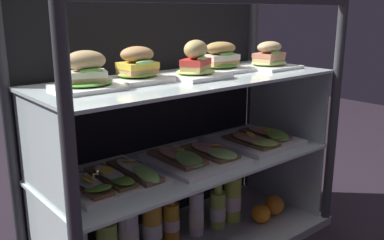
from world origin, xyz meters
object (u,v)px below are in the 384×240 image
juice_bottle_front_second (196,213)px  orange_fruit_near_left_post (274,205)px  open_sandwich_tray_far_right (258,139)px  juice_bottle_front_middle (152,226)px  plated_roll_sandwich_far_left (86,75)px  plated_roll_sandwich_center (269,58)px  plated_roll_sandwich_right_of_center (138,68)px  orange_fruit_beside_bottles (261,214)px  open_sandwich_tray_mid_right (112,177)px  open_sandwich_tray_near_left_corner (195,156)px  juice_bottle_back_right (232,198)px  juice_bottle_near_post (171,221)px  plated_roll_sandwich_mid_left (220,60)px  juice_bottle_front_fourth (218,209)px  plated_roll_sandwich_far_right (195,64)px  juice_bottle_front_left_end (129,234)px

juice_bottle_front_second → orange_fruit_near_left_post: 0.37m
open_sandwich_tray_far_right → juice_bottle_front_middle: bearing=173.2°
plated_roll_sandwich_far_left → plated_roll_sandwich_center: bearing=-2.5°
plated_roll_sandwich_right_of_center → orange_fruit_beside_bottles: plated_roll_sandwich_right_of_center is taller
open_sandwich_tray_mid_right → orange_fruit_beside_bottles: (0.63, -0.09, -0.30)m
open_sandwich_tray_mid_right → open_sandwich_tray_near_left_corner: size_ratio=1.03×
plated_roll_sandwich_center → juice_bottle_back_right: size_ratio=0.82×
juice_bottle_near_post → orange_fruit_beside_bottles: 0.39m
plated_roll_sandwich_far_left → juice_bottle_front_middle: bearing=5.3°
plated_roll_sandwich_mid_left → plated_roll_sandwich_right_of_center: bearing=-178.9°
plated_roll_sandwich_center → open_sandwich_tray_near_left_corner: size_ratio=0.63×
juice_bottle_front_fourth → orange_fruit_near_left_post: juice_bottle_front_fourth is taller
plated_roll_sandwich_far_right → orange_fruit_beside_bottles: plated_roll_sandwich_far_right is taller
plated_roll_sandwich_center → plated_roll_sandwich_mid_left: bearing=163.4°
orange_fruit_beside_bottles → plated_roll_sandwich_far_left: bearing=171.7°
open_sandwich_tray_far_right → juice_bottle_back_right: bearing=164.5°
juice_bottle_front_second → open_sandwich_tray_mid_right: bearing=-177.5°
open_sandwich_tray_near_left_corner → orange_fruit_near_left_post: open_sandwich_tray_near_left_corner is taller
plated_roll_sandwich_far_right → plated_roll_sandwich_center: plated_roll_sandwich_far_right is taller
orange_fruit_near_left_post → juice_bottle_front_fourth: bearing=162.7°
plated_roll_sandwich_right_of_center → open_sandwich_tray_near_left_corner: bearing=-15.7°
open_sandwich_tray_far_right → open_sandwich_tray_mid_right: bearing=177.9°
juice_bottle_near_post → juice_bottle_front_second: 0.11m
juice_bottle_front_left_end → plated_roll_sandwich_right_of_center: bearing=4.0°
open_sandwich_tray_near_left_corner → juice_bottle_front_left_end: size_ratio=1.35×
plated_roll_sandwich_right_of_center → juice_bottle_near_post: bearing=3.7°
open_sandwich_tray_near_left_corner → juice_bottle_front_second: size_ratio=1.39×
plated_roll_sandwich_far_right → juice_bottle_front_left_end: size_ratio=0.79×
open_sandwich_tray_mid_right → orange_fruit_near_left_post: size_ratio=3.84×
juice_bottle_front_middle → orange_fruit_beside_bottles: bearing=-14.9°
plated_roll_sandwich_center → juice_bottle_front_fourth: plated_roll_sandwich_center is taller
juice_bottle_front_left_end → juice_bottle_near_post: bearing=3.8°
juice_bottle_front_middle → juice_bottle_front_fourth: size_ratio=1.19×
orange_fruit_near_left_post → juice_bottle_back_right: bearing=154.8°
plated_roll_sandwich_right_of_center → open_sandwich_tray_near_left_corner: 0.38m
plated_roll_sandwich_right_of_center → juice_bottle_near_post: (0.13, 0.01, -0.59)m
open_sandwich_tray_mid_right → juice_bottle_front_left_end: (0.07, 0.03, -0.24)m
juice_bottle_back_right → orange_fruit_near_left_post: size_ratio=2.86×
orange_fruit_near_left_post → open_sandwich_tray_far_right: bearing=141.1°
plated_roll_sandwich_far_left → juice_bottle_back_right: size_ratio=0.73×
plated_roll_sandwich_right_of_center → open_sandwich_tray_mid_right: (-0.13, -0.03, -0.33)m
open_sandwich_tray_far_right → juice_bottle_front_left_end: (-0.59, 0.05, -0.24)m
plated_roll_sandwich_center → open_sandwich_tray_far_right: plated_roll_sandwich_center is taller
open_sandwich_tray_mid_right → orange_fruit_beside_bottles: bearing=-7.9°
plated_roll_sandwich_far_left → plated_roll_sandwich_center: plated_roll_sandwich_far_left is taller
plated_roll_sandwich_center → juice_bottle_near_post: plated_roll_sandwich_center is taller
open_sandwich_tray_mid_right → juice_bottle_near_post: open_sandwich_tray_mid_right is taller
plated_roll_sandwich_far_left → plated_roll_sandwich_right_of_center: size_ratio=1.00×
plated_roll_sandwich_far_left → orange_fruit_near_left_post: (0.78, -0.09, -0.62)m
plated_roll_sandwich_right_of_center → juice_bottle_back_right: bearing=-3.8°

